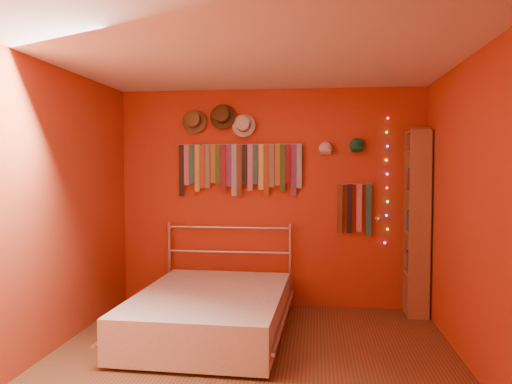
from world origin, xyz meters
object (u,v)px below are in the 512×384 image
at_px(reading_lamp, 379,219).
at_px(bookshelf, 421,222).
at_px(tie_rack, 239,166).
at_px(bed, 211,312).

xyz_separation_m(reading_lamp, bookshelf, (0.45, -0.00, -0.03)).
relative_size(tie_rack, reading_lamp, 5.20).
xyz_separation_m(tie_rack, reading_lamp, (1.56, -0.15, -0.57)).
relative_size(tie_rack, bed, 0.72).
bearing_deg(reading_lamp, bookshelf, -0.34).
height_order(tie_rack, bed, tie_rack).
distance_m(tie_rack, bookshelf, 2.10).
relative_size(reading_lamp, bookshelf, 0.14).
xyz_separation_m(reading_lamp, bed, (-1.68, -0.89, -0.82)).
xyz_separation_m(bookshelf, bed, (-2.12, -0.89, -0.79)).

